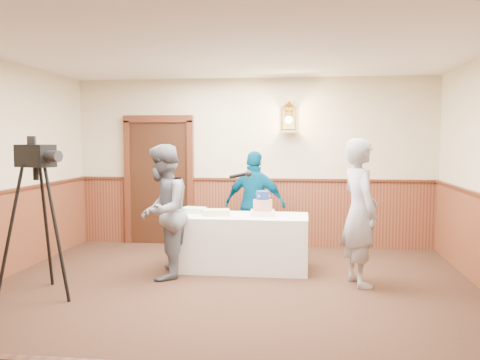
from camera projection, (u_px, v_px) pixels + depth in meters
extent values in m
plane|color=#321D13|center=(217.00, 316.00, 5.14)|extent=(7.00, 7.00, 0.00)
cube|color=beige|center=(253.00, 162.00, 8.48)|extent=(6.00, 0.02, 2.80)
cube|color=beige|center=(21.00, 266.00, 1.56)|extent=(6.00, 0.02, 2.80)
cube|color=white|center=(216.00, 35.00, 4.91)|extent=(6.00, 7.00, 0.02)
cube|color=#5C251A|center=(253.00, 213.00, 8.53)|extent=(5.98, 0.04, 1.10)
cube|color=#4D2214|center=(253.00, 179.00, 8.47)|extent=(5.98, 0.07, 0.04)
cube|color=black|center=(159.00, 183.00, 8.66)|extent=(1.00, 0.06, 2.10)
cube|color=white|center=(242.00, 242.00, 6.98)|extent=(1.80, 0.80, 0.75)
cube|color=#FFEDC7|center=(263.00, 213.00, 6.94)|extent=(0.35, 0.35, 0.06)
cylinder|color=red|center=(263.00, 205.00, 6.93)|extent=(0.26, 0.26, 0.15)
cylinder|color=navy|center=(263.00, 195.00, 6.92)|extent=(0.18, 0.18, 0.12)
cube|color=#DAD982|center=(216.00, 212.00, 6.96)|extent=(0.40, 0.33, 0.07)
cube|color=#A3E29F|center=(193.00, 210.00, 7.19)|extent=(0.36, 0.31, 0.07)
imported|color=slate|center=(163.00, 211.00, 6.52)|extent=(0.66, 0.84, 1.73)
cylinder|color=black|center=(238.00, 176.00, 6.24)|extent=(0.23, 0.08, 0.09)
sphere|color=black|center=(248.00, 174.00, 6.20)|extent=(0.08, 0.08, 0.08)
imported|color=#95949A|center=(360.00, 212.00, 6.18)|extent=(0.61, 0.76, 1.80)
imported|color=navy|center=(255.00, 204.00, 7.69)|extent=(1.01, 0.59, 1.61)
cube|color=black|center=(35.00, 156.00, 5.67)|extent=(0.48, 0.36, 0.25)
cylinder|color=black|center=(53.00, 156.00, 5.55)|extent=(0.20, 0.18, 0.13)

